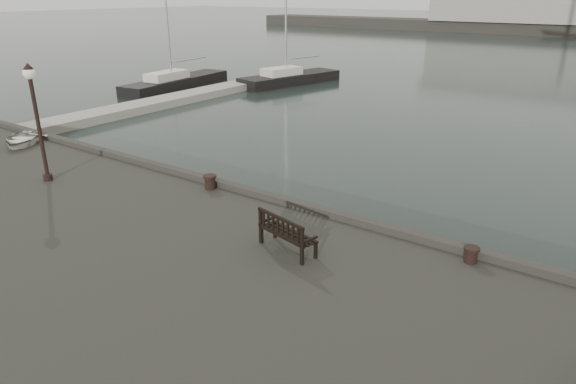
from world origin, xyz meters
name	(u,v)px	position (x,y,z in m)	size (l,w,h in m)	color
ground	(326,264)	(0.00, 0.00, 0.00)	(400.00, 400.00, 0.00)	black
pontoon	(140,107)	(-20.00, 10.00, 0.25)	(2.00, 24.00, 0.50)	#9D9C92
bench	(287,240)	(0.36, -2.39, 1.84)	(1.58, 0.84, 0.86)	black
bollard_left	(210,182)	(-3.82, -0.50, 1.77)	(0.40, 0.40, 0.42)	black
bollard_right	(471,255)	(3.95, -0.50, 1.74)	(0.34, 0.34, 0.36)	black
lamp_post	(35,107)	(-8.50, -2.90, 3.87)	(0.36, 0.36, 3.61)	black
dinghy	(22,139)	(-13.05, -1.20, 1.80)	(1.63, 2.29, 0.47)	silver
yacht_b	(177,85)	(-24.24, 17.17, 0.25)	(3.39, 10.56, 13.66)	black
yacht_d	(290,81)	(-18.09, 23.94, 0.23)	(4.47, 9.51, 11.61)	black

